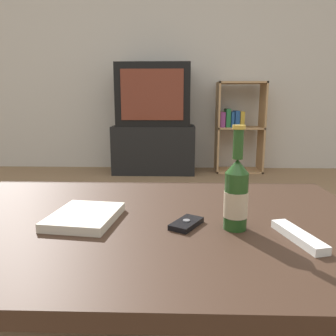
{
  "coord_description": "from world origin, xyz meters",
  "views": [
    {
      "loc": [
        0.09,
        -0.88,
        0.79
      ],
      "look_at": [
        0.05,
        0.23,
        0.56
      ],
      "focal_mm": 35.0,
      "sensor_mm": 36.0,
      "label": 1
    }
  ],
  "objects_px": {
    "television": "(154,95)",
    "beer_bottle": "(236,194)",
    "cell_phone": "(186,223)",
    "table_book": "(85,216)",
    "remote_control": "(298,236)",
    "bookshelf": "(237,125)",
    "tv_stand": "(154,149)"
  },
  "relations": [
    {
      "from": "bookshelf",
      "to": "beer_bottle",
      "type": "xyz_separation_m",
      "value": [
        -0.51,
        -2.88,
        0.03
      ]
    },
    {
      "from": "beer_bottle",
      "to": "cell_phone",
      "type": "distance_m",
      "value": 0.15
    },
    {
      "from": "tv_stand",
      "to": "television",
      "type": "distance_m",
      "value": 0.59
    },
    {
      "from": "bookshelf",
      "to": "cell_phone",
      "type": "xyz_separation_m",
      "value": [
        -0.64,
        -2.86,
        -0.06
      ]
    },
    {
      "from": "remote_control",
      "to": "table_book",
      "type": "relative_size",
      "value": 0.8
    },
    {
      "from": "bookshelf",
      "to": "beer_bottle",
      "type": "distance_m",
      "value": 2.92
    },
    {
      "from": "cell_phone",
      "to": "table_book",
      "type": "xyz_separation_m",
      "value": [
        -0.28,
        0.03,
        0.0
      ]
    },
    {
      "from": "tv_stand",
      "to": "bookshelf",
      "type": "bearing_deg",
      "value": 4.71
    },
    {
      "from": "tv_stand",
      "to": "cell_phone",
      "type": "relative_size",
      "value": 7.61
    },
    {
      "from": "television",
      "to": "cell_phone",
      "type": "height_order",
      "value": "television"
    },
    {
      "from": "cell_phone",
      "to": "remote_control",
      "type": "height_order",
      "value": "remote_control"
    },
    {
      "from": "bookshelf",
      "to": "table_book",
      "type": "relative_size",
      "value": 4.29
    },
    {
      "from": "tv_stand",
      "to": "table_book",
      "type": "relative_size",
      "value": 3.85
    },
    {
      "from": "tv_stand",
      "to": "table_book",
      "type": "bearing_deg",
      "value": -89.88
    },
    {
      "from": "tv_stand",
      "to": "cell_phone",
      "type": "distance_m",
      "value": 2.81
    },
    {
      "from": "tv_stand",
      "to": "beer_bottle",
      "type": "distance_m",
      "value": 2.85
    },
    {
      "from": "tv_stand",
      "to": "television",
      "type": "relative_size",
      "value": 1.14
    },
    {
      "from": "cell_phone",
      "to": "table_book",
      "type": "bearing_deg",
      "value": -156.6
    },
    {
      "from": "beer_bottle",
      "to": "tv_stand",
      "type": "bearing_deg",
      "value": 98.46
    },
    {
      "from": "television",
      "to": "bookshelf",
      "type": "xyz_separation_m",
      "value": [
        0.93,
        0.08,
        -0.33
      ]
    },
    {
      "from": "beer_bottle",
      "to": "remote_control",
      "type": "xyz_separation_m",
      "value": [
        0.14,
        -0.07,
        -0.08
      ]
    },
    {
      "from": "television",
      "to": "remote_control",
      "type": "xyz_separation_m",
      "value": [
        0.56,
        -2.86,
        -0.38
      ]
    },
    {
      "from": "television",
      "to": "remote_control",
      "type": "relative_size",
      "value": 4.23
    },
    {
      "from": "television",
      "to": "beer_bottle",
      "type": "distance_m",
      "value": 2.84
    },
    {
      "from": "bookshelf",
      "to": "television",
      "type": "bearing_deg",
      "value": -175.05
    },
    {
      "from": "bookshelf",
      "to": "remote_control",
      "type": "distance_m",
      "value": 2.97
    },
    {
      "from": "television",
      "to": "beer_bottle",
      "type": "xyz_separation_m",
      "value": [
        0.42,
        -2.8,
        -0.3
      ]
    },
    {
      "from": "cell_phone",
      "to": "remote_control",
      "type": "distance_m",
      "value": 0.28
    },
    {
      "from": "remote_control",
      "to": "television",
      "type": "bearing_deg",
      "value": 86.2
    },
    {
      "from": "bookshelf",
      "to": "remote_control",
      "type": "xyz_separation_m",
      "value": [
        -0.37,
        -2.94,
        -0.05
      ]
    },
    {
      "from": "remote_control",
      "to": "table_book",
      "type": "xyz_separation_m",
      "value": [
        -0.55,
        0.11,
        0.0
      ]
    },
    {
      "from": "beer_bottle",
      "to": "cell_phone",
      "type": "xyz_separation_m",
      "value": [
        -0.13,
        0.01,
        -0.09
      ]
    }
  ]
}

